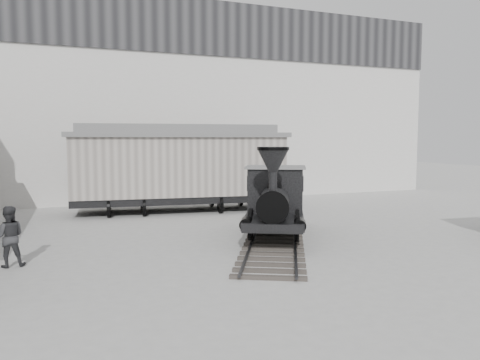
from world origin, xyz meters
name	(u,v)px	position (x,y,z in m)	size (l,w,h in m)	color
ground	(281,264)	(0.00, 0.00, 0.00)	(90.00, 90.00, 0.00)	#9E9E9B
north_wall	(163,101)	(0.00, 14.98, 5.55)	(34.00, 2.51, 11.00)	silver
locomotive	(275,205)	(1.31, 3.13, 1.14)	(5.73, 8.66, 3.10)	#3D3530
boxcar	(180,166)	(-0.28, 10.21, 2.15)	(10.32, 4.32, 4.10)	black
visitor_b	(9,237)	(-6.88, 2.41, 0.82)	(0.80, 0.62, 1.64)	#323235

